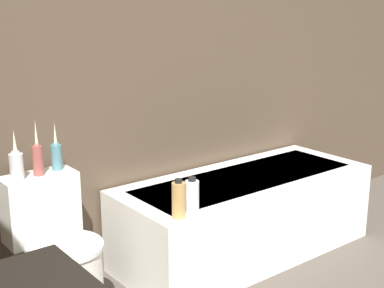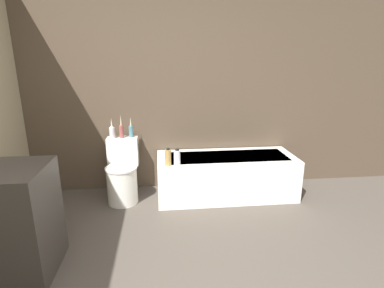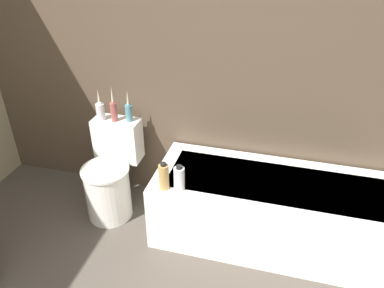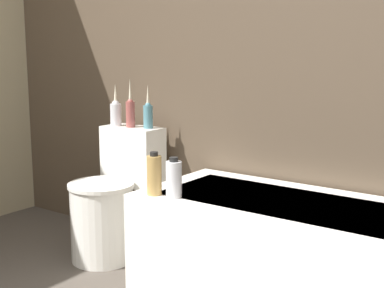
# 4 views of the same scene
# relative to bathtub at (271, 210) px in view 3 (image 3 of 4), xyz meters

# --- Properties ---
(wall_back_tiled) EXTENTS (6.40, 0.06, 2.60)m
(wall_back_tiled) POSITION_rel_bathtub_xyz_m (-0.75, 0.38, 1.05)
(wall_back_tiled) COLOR brown
(wall_back_tiled) RESTS_ON ground_plane
(bathtub) EXTENTS (1.65, 0.67, 0.50)m
(bathtub) POSITION_rel_bathtub_xyz_m (0.00, 0.00, 0.00)
(bathtub) COLOR white
(bathtub) RESTS_ON ground
(toilet) EXTENTS (0.36, 0.53, 0.72)m
(toilet) POSITION_rel_bathtub_xyz_m (-1.24, 0.00, 0.06)
(toilet) COLOR white
(toilet) RESTS_ON ground
(vase_gold) EXTENTS (0.07, 0.07, 0.24)m
(vase_gold) POSITION_rel_bathtub_xyz_m (-1.35, 0.17, 0.55)
(vase_gold) COLOR silver
(vase_gold) RESTS_ON toilet
(vase_silver) EXTENTS (0.05, 0.05, 0.28)m
(vase_silver) POSITION_rel_bathtub_xyz_m (-1.24, 0.17, 0.56)
(vase_silver) COLOR #994C47
(vase_silver) RESTS_ON toilet
(vase_bronze) EXTENTS (0.05, 0.05, 0.25)m
(vase_bronze) POSITION_rel_bathtub_xyz_m (-1.13, 0.20, 0.55)
(vase_bronze) COLOR teal
(vase_bronze) RESTS_ON toilet
(shampoo_bottle_tall) EXTENTS (0.07, 0.07, 0.20)m
(shampoo_bottle_tall) POSITION_rel_bathtub_xyz_m (-0.70, -0.25, 0.34)
(shampoo_bottle_tall) COLOR tan
(shampoo_bottle_tall) RESTS_ON bathtub
(shampoo_bottle_short) EXTENTS (0.07, 0.07, 0.18)m
(shampoo_bottle_short) POSITION_rel_bathtub_xyz_m (-0.61, -0.24, 0.33)
(shampoo_bottle_short) COLOR silver
(shampoo_bottle_short) RESTS_ON bathtub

